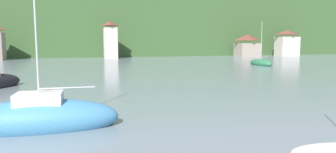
{
  "coord_description": "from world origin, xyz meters",
  "views": [
    {
      "loc": [
        -6.78,
        13.04,
        4.02
      ],
      "look_at": [
        0.0,
        36.66,
        1.19
      ],
      "focal_mm": 31.82,
      "sensor_mm": 36.0,
      "label": 1
    }
  ],
  "objects_px": {
    "shore_building_eastcentral": "(287,43)",
    "sailboat_near_3": "(40,118)",
    "shore_building_westcentral": "(110,40)",
    "shore_building_central": "(248,46)",
    "sailboat_far_0": "(261,63)"
  },
  "relations": [
    {
      "from": "shore_building_eastcentral",
      "to": "sailboat_near_3",
      "type": "bearing_deg",
      "value": -134.78
    },
    {
      "from": "shore_building_westcentral",
      "to": "shore_building_eastcentral",
      "type": "bearing_deg",
      "value": 0.26
    },
    {
      "from": "shore_building_central",
      "to": "sailboat_near_3",
      "type": "relative_size",
      "value": 0.7
    },
    {
      "from": "shore_building_westcentral",
      "to": "sailboat_near_3",
      "type": "relative_size",
      "value": 1.0
    },
    {
      "from": "shore_building_central",
      "to": "sailboat_near_3",
      "type": "height_order",
      "value": "sailboat_near_3"
    },
    {
      "from": "shore_building_central",
      "to": "shore_building_westcentral",
      "type": "bearing_deg",
      "value": -178.95
    },
    {
      "from": "sailboat_far_0",
      "to": "shore_building_westcentral",
      "type": "bearing_deg",
      "value": 40.91
    },
    {
      "from": "shore_building_eastcentral",
      "to": "sailboat_far_0",
      "type": "height_order",
      "value": "sailboat_far_0"
    },
    {
      "from": "shore_building_central",
      "to": "sailboat_far_0",
      "type": "bearing_deg",
      "value": -116.98
    },
    {
      "from": "shore_building_central",
      "to": "sailboat_far_0",
      "type": "height_order",
      "value": "sailboat_far_0"
    },
    {
      "from": "sailboat_far_0",
      "to": "sailboat_near_3",
      "type": "bearing_deg",
      "value": 136.56
    },
    {
      "from": "shore_building_eastcentral",
      "to": "sailboat_near_3",
      "type": "relative_size",
      "value": 0.83
    },
    {
      "from": "shore_building_westcentral",
      "to": "shore_building_eastcentral",
      "type": "xyz_separation_m",
      "value": [
        51.83,
        0.24,
        -0.77
      ]
    },
    {
      "from": "sailboat_far_0",
      "to": "shore_building_eastcentral",
      "type": "bearing_deg",
      "value": -41.19
    },
    {
      "from": "shore_building_eastcentral",
      "to": "sailboat_far_0",
      "type": "bearing_deg",
      "value": -133.61
    }
  ]
}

